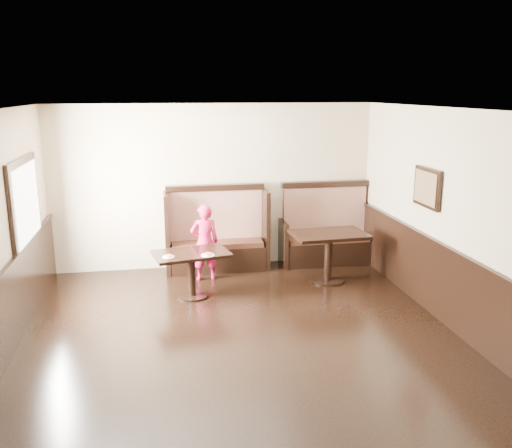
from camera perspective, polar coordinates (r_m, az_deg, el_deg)
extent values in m
plane|color=black|center=(6.46, -0.77, -13.90)|extent=(7.00, 7.00, 0.00)
plane|color=#C1AC8C|center=(9.32, -4.39, 3.93)|extent=(5.50, 0.00, 5.50)
plane|color=#C1AC8C|center=(2.84, 11.88, -21.16)|extent=(5.50, 0.00, 5.50)
plane|color=#C1AC8C|center=(6.92, 22.25, -0.60)|extent=(0.00, 7.00, 7.00)
plane|color=white|center=(5.71, -0.86, 11.78)|extent=(7.00, 7.00, 0.00)
cube|color=black|center=(7.17, 21.38, -7.59)|extent=(0.05, 6.90, 1.00)
cube|color=black|center=(7.87, -23.17, 2.09)|extent=(0.05, 1.50, 1.20)
cube|color=white|center=(7.87, -22.96, 2.10)|extent=(0.01, 1.30, 1.00)
cube|color=black|center=(7.86, 17.57, 3.66)|extent=(0.04, 0.70, 0.55)
cube|color=olive|center=(7.84, 17.41, 3.66)|extent=(0.01, 0.60, 0.45)
cube|color=black|center=(9.33, -4.08, -3.58)|extent=(1.60, 0.50, 0.42)
cube|color=#391E12|center=(9.26, -4.10, -2.10)|extent=(1.54, 0.46, 0.09)
cube|color=#430D17|center=(9.35, -4.29, 0.84)|extent=(1.60, 0.12, 0.92)
cube|color=black|center=(9.25, -4.35, 3.86)|extent=(1.68, 0.16, 0.10)
cube|color=black|center=(9.25, -9.37, -0.86)|extent=(0.07, 0.72, 1.36)
cube|color=black|center=(9.42, 0.89, -0.40)|extent=(0.07, 0.72, 1.36)
cube|color=black|center=(9.72, 7.43, -2.93)|extent=(1.50, 0.50, 0.42)
cube|color=#391E12|center=(9.66, 7.48, -1.51)|extent=(1.44, 0.46, 0.09)
cube|color=#430D17|center=(9.74, 7.19, 1.30)|extent=(1.50, 0.12, 0.92)
cube|color=black|center=(9.65, 7.28, 4.20)|extent=(1.58, 0.16, 0.10)
cube|color=black|center=(9.56, 2.77, -1.94)|extent=(0.07, 0.72, 0.80)
cube|color=black|center=(10.03, 11.60, -1.46)|extent=(0.07, 0.72, 0.80)
cube|color=black|center=(8.03, -6.85, -3.13)|extent=(1.20, 0.88, 0.05)
cylinder|color=black|center=(8.14, -6.78, -5.45)|extent=(0.11, 0.11, 0.63)
cylinder|color=black|center=(8.25, -6.71, -7.49)|extent=(0.47, 0.47, 0.03)
cube|color=black|center=(8.68, 7.70, -1.10)|extent=(1.20, 0.83, 0.05)
cylinder|color=black|center=(8.79, 7.61, -3.62)|extent=(0.13, 0.13, 0.74)
cylinder|color=black|center=(8.91, 7.54, -5.85)|extent=(0.55, 0.55, 0.03)
imported|color=#CA1548|center=(8.76, -5.43, -1.94)|extent=(0.48, 0.33, 1.25)
cylinder|color=white|center=(7.84, -9.21, -3.43)|extent=(0.17, 0.17, 0.01)
cylinder|color=tan|center=(7.84, -9.22, -3.35)|extent=(0.11, 0.11, 0.01)
cylinder|color=#EABA54|center=(7.84, -9.22, -3.27)|extent=(0.09, 0.09, 0.01)
cylinder|color=white|center=(7.85, -5.08, -3.28)|extent=(0.20, 0.20, 0.01)
cylinder|color=tan|center=(7.85, -5.09, -3.18)|extent=(0.12, 0.12, 0.02)
cylinder|color=#EABA54|center=(7.84, -5.09, -3.09)|extent=(0.11, 0.11, 0.01)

